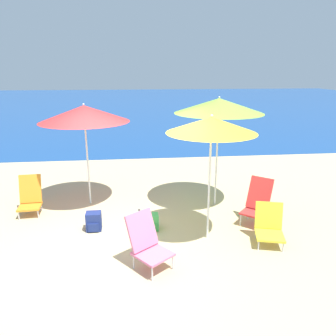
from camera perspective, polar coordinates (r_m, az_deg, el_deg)
The scene contains 12 objects.
ground_plane at distance 6.07m, azimuth -6.93°, elevation -12.01°, with size 60.00×60.00×0.00m, color #C6B284.
sea_water at distance 30.91m, azimuth -6.68°, elevation 11.29°, with size 60.00×40.00×0.01m.
beach_umbrella_lime at distance 6.94m, azimuth 8.87°, elevation 10.65°, with size 1.86×1.86×2.39m.
beach_umbrella_yellow at distance 5.42m, azimuth 7.58°, elevation 7.40°, with size 1.51×1.51×2.22m.
beach_umbrella_red at distance 7.17m, azimuth -14.40°, elevation 9.15°, with size 1.90×1.90×2.24m.
beach_chair_pink at distance 5.09m, azimuth -3.66°, elevation -12.69°, with size 0.76×0.79×0.84m.
beach_chair_yellow at distance 6.06m, azimuth 17.19°, elevation -9.52°, with size 0.60×0.67×0.68m.
beach_chair_red at distance 6.63m, azimuth 15.29°, elevation -5.66°, with size 0.71×0.72×0.90m.
beach_chair_orange at distance 7.45m, azimuth -22.88°, elevation -4.60°, with size 0.48×0.57×0.80m.
backpack_navy at distance 6.39m, azimuth -12.80°, elevation -9.07°, with size 0.28×0.26×0.35m.
backpack_green at distance 6.26m, azimuth -3.22°, elevation -9.42°, with size 0.33×0.25×0.31m.
water_bottle at distance 6.56m, azimuth -5.01°, elevation -8.56°, with size 0.08×0.08×0.28m.
Camera 1 is at (0.13, -5.33, 2.91)m, focal length 35.00 mm.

